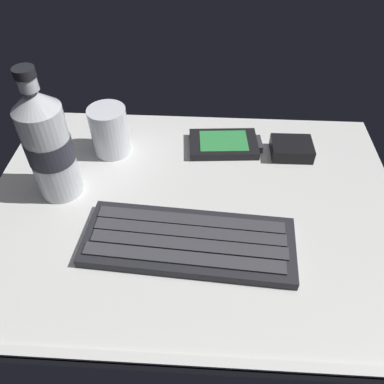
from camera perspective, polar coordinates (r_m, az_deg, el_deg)
The scene contains 6 objects.
ground_plane at distance 59.39cm, azimuth -0.01°, elevation -2.88°, with size 64.00×48.00×2.80cm.
keyboard at distance 53.39cm, azimuth -0.82°, elevation -7.33°, with size 29.65×12.84×1.70cm.
handheld_device at distance 69.21cm, azimuth 4.81°, elevation 7.12°, with size 13.20×8.51×1.50cm.
juice_cup at distance 67.80cm, azimuth -12.09°, elevation 8.64°, with size 6.40×6.40×8.50cm.
water_bottle at distance 59.08cm, azimuth -20.58°, elevation 6.59°, with size 6.73×6.73×20.80cm.
charger_block at distance 69.38cm, azimuth 14.57°, elevation 6.25°, with size 7.00×5.60×2.40cm, color black.
Camera 1 is at (2.25, -39.98, 43.08)cm, focal length 35.91 mm.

